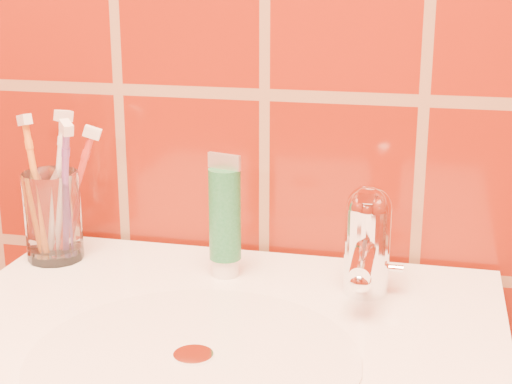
# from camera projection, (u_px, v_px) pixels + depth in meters

# --- Properties ---
(glass_tumbler) EXTENTS (0.07, 0.07, 0.11)m
(glass_tumbler) POSITION_uv_depth(u_px,v_px,m) (53.00, 216.00, 0.92)
(glass_tumbler) COLOR white
(glass_tumbler) RESTS_ON pedestal_sink
(toothpaste_tube) EXTENTS (0.04, 0.04, 0.14)m
(toothpaste_tube) POSITION_uv_depth(u_px,v_px,m) (225.00, 220.00, 0.87)
(toothpaste_tube) COLOR white
(toothpaste_tube) RESTS_ON pedestal_sink
(faucet) EXTENTS (0.05, 0.11, 0.12)m
(faucet) POSITION_uv_depth(u_px,v_px,m) (367.00, 238.00, 0.82)
(faucet) COLOR white
(faucet) RESTS_ON pedestal_sink
(toothbrush_0) EXTENTS (0.10, 0.09, 0.18)m
(toothbrush_0) POSITION_uv_depth(u_px,v_px,m) (37.00, 188.00, 0.92)
(toothbrush_0) COLOR orange
(toothbrush_0) RESTS_ON glass_tumbler
(toothbrush_1) EXTENTS (0.08, 0.09, 0.19)m
(toothbrush_1) POSITION_uv_depth(u_px,v_px,m) (58.00, 185.00, 0.93)
(toothbrush_1) COLOR silver
(toothbrush_1) RESTS_ON glass_tumbler
(toothbrush_2) EXTENTS (0.12, 0.12, 0.19)m
(toothbrush_2) POSITION_uv_depth(u_px,v_px,m) (65.00, 193.00, 0.90)
(toothbrush_2) COLOR #7F499C
(toothbrush_2) RESTS_ON glass_tumbler
(toothbrush_3) EXTENTS (0.11, 0.10, 0.17)m
(toothbrush_3) POSITION_uv_depth(u_px,v_px,m) (74.00, 193.00, 0.93)
(toothbrush_3) COLOR red
(toothbrush_3) RESTS_ON glass_tumbler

